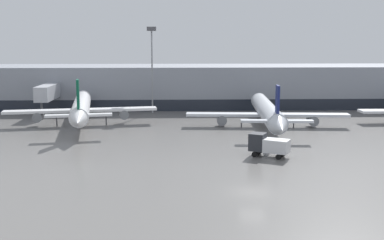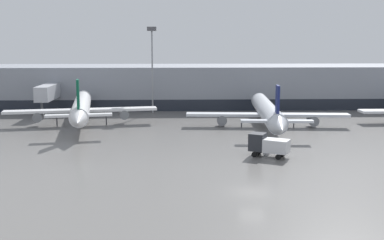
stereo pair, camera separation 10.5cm
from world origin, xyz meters
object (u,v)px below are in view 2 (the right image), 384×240
Objects in this scene: parked_jet_1 at (81,107)px; apron_light_mast_0 at (152,45)px; service_truck_0 at (268,144)px; parked_jet_3 at (267,112)px.

apron_light_mast_0 reaches higher than parked_jet_1.
parked_jet_1 reaches higher than service_truck_0.
parked_jet_1 is 6.34× the size of service_truck_0.
parked_jet_3 is at bearing -39.48° from apron_light_mast_0.
service_truck_0 is at bearing 173.73° from parked_jet_3.
parked_jet_3 reaches higher than service_truck_0.
parked_jet_3 is at bearing -71.89° from service_truck_0.
parked_jet_1 is at bearing -129.57° from apron_light_mast_0.
apron_light_mast_0 is at bearing 54.70° from parked_jet_3.
service_truck_0 is at bearing -66.67° from apron_light_mast_0.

